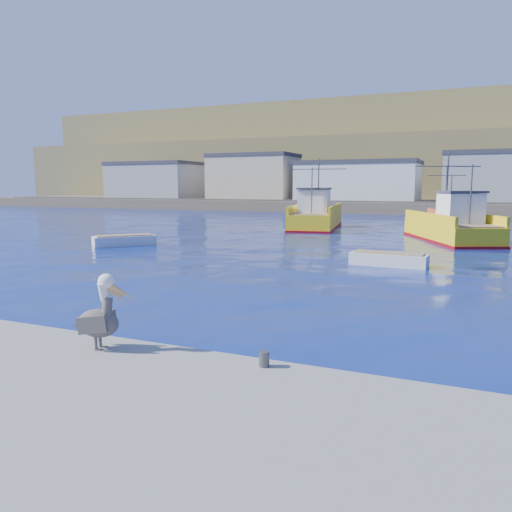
{
  "coord_description": "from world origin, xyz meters",
  "views": [
    {
      "loc": [
        6.48,
        -11.85,
        3.93
      ],
      "look_at": [
        -0.39,
        4.06,
        1.47
      ],
      "focal_mm": 35.0,
      "sensor_mm": 36.0,
      "label": 1
    }
  ],
  "objects": [
    {
      "name": "ground",
      "position": [
        0.0,
        0.0,
        0.0
      ],
      "size": [
        260.0,
        260.0,
        0.0
      ],
      "primitive_type": "plane",
      "color": "#07105A",
      "rests_on": "ground"
    },
    {
      "name": "dock_bollards",
      "position": [
        0.6,
        -3.4,
        0.65
      ],
      "size": [
        36.2,
        0.2,
        0.3
      ],
      "color": "#4C4C4C",
      "rests_on": "dock"
    },
    {
      "name": "far_shore",
      "position": [
        0.0,
        109.2,
        8.98
      ],
      "size": [
        200.0,
        81.0,
        24.0
      ],
      "color": "brown",
      "rests_on": "ground"
    },
    {
      "name": "trawler_yellow_a",
      "position": [
        -6.75,
        32.88,
        1.04
      ],
      "size": [
        5.48,
        11.76,
        6.52
      ],
      "color": "yellow",
      "rests_on": "ground"
    },
    {
      "name": "trawler_yellow_b",
      "position": [
        5.27,
        26.04,
        0.98
      ],
      "size": [
        7.35,
        10.66,
        6.36
      ],
      "color": "yellow",
      "rests_on": "ground"
    },
    {
      "name": "boat_orange",
      "position": [
        4.24,
        40.55,
        0.97
      ],
      "size": [
        4.04,
        7.36,
        5.91
      ],
      "color": "#D04A23",
      "rests_on": "ground"
    },
    {
      "name": "skiff_left",
      "position": [
        -14.39,
        14.63,
        0.27
      ],
      "size": [
        3.62,
        3.89,
        0.86
      ],
      "color": "silver",
      "rests_on": "ground"
    },
    {
      "name": "skiff_mid",
      "position": [
        2.86,
        13.1,
        0.26
      ],
      "size": [
        3.76,
        1.51,
        0.8
      ],
      "color": "silver",
      "rests_on": "ground"
    },
    {
      "name": "pelican",
      "position": [
        -0.57,
        -3.8,
        1.19
      ],
      "size": [
        1.31,
        0.72,
        1.62
      ],
      "color": "#595451",
      "rests_on": "dock"
    }
  ]
}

